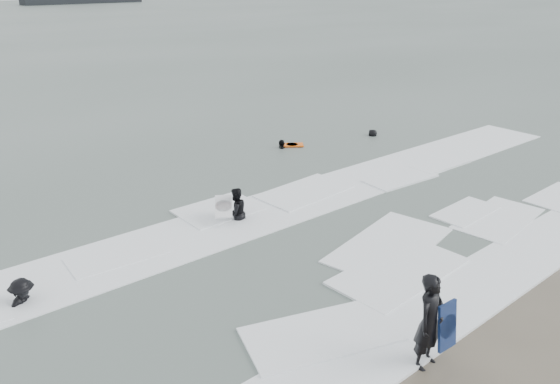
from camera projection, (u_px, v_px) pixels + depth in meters
ground at (417, 299)px, 12.56m from camera, size 320.00×320.00×0.00m
surfer_centre at (425, 364)px, 10.49m from camera, size 0.77×0.56×1.96m
surfer_wading at (236, 220)px, 16.55m from camera, size 0.79×0.63×1.59m
surfer_breaker at (24, 305)px, 12.32m from camera, size 1.13×0.99×1.52m
surfer_right_near at (282, 149)px, 23.23m from camera, size 0.93×0.91×1.57m
surfer_right_far at (372, 137)px, 24.96m from camera, size 0.87×0.82×1.49m
surf_foam at (309, 241)px, 15.20m from camera, size 30.03×9.06×0.09m
bodyboards at (300, 201)px, 16.67m from camera, size 7.57×13.06×1.25m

